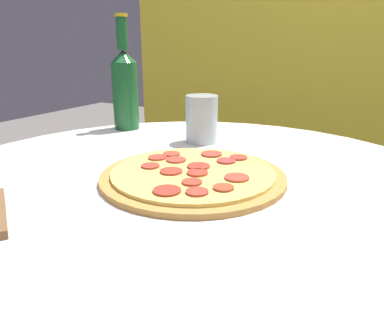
# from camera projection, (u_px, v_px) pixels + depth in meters

# --- Properties ---
(table) EXTENTS (0.99, 0.99, 0.73)m
(table) POSITION_uv_depth(u_px,v_px,m) (190.00, 275.00, 0.70)
(table) COLOR silver
(table) RESTS_ON ground_plane
(fence_panel) EXTENTS (1.69, 0.04, 1.52)m
(fence_panel) POSITION_uv_depth(u_px,v_px,m) (320.00, 94.00, 1.46)
(fence_panel) COLOR gold
(fence_panel) RESTS_ON ground_plane
(pizza) EXTENTS (0.32, 0.32, 0.02)m
(pizza) POSITION_uv_depth(u_px,v_px,m) (192.00, 175.00, 0.65)
(pizza) COLOR #B77F3D
(pizza) RESTS_ON table
(beer_bottle) EXTENTS (0.07, 0.07, 0.29)m
(beer_bottle) POSITION_uv_depth(u_px,v_px,m) (125.00, 86.00, 0.98)
(beer_bottle) COLOR #195628
(beer_bottle) RESTS_ON table
(drinking_glass) EXTENTS (0.07, 0.07, 0.11)m
(drinking_glass) POSITION_uv_depth(u_px,v_px,m) (202.00, 119.00, 0.87)
(drinking_glass) COLOR #ADBCC6
(drinking_glass) RESTS_ON table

